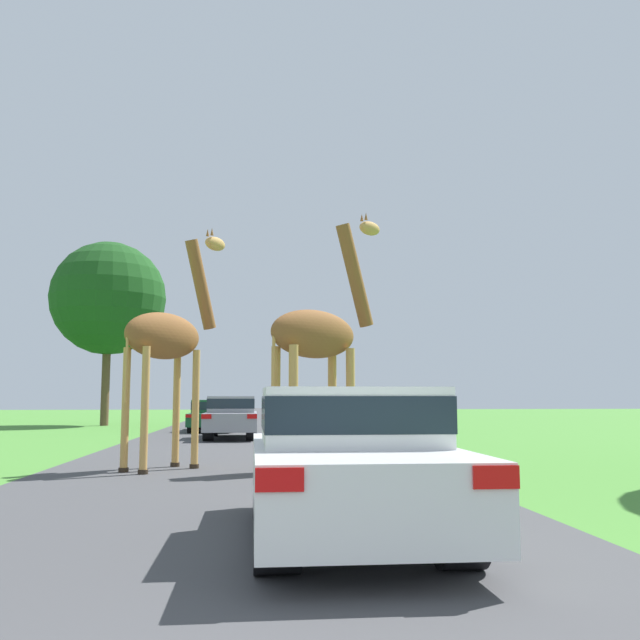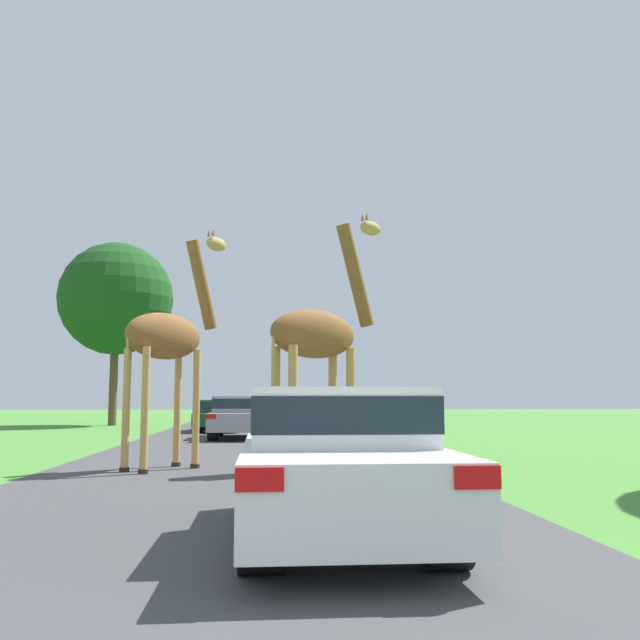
% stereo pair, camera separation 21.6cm
% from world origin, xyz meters
% --- Properties ---
extents(road, '(7.47, 120.00, 0.00)m').
position_xyz_m(road, '(0.00, 30.00, 0.00)').
color(road, '#424244').
rests_on(road, ground).
extents(giraffe_near_road, '(2.61, 1.97, 5.33)m').
position_xyz_m(giraffe_near_road, '(1.58, 12.14, 2.56)').
color(giraffe_near_road, tan).
rests_on(giraffe_near_road, ground).
extents(giraffe_companion, '(2.06, 2.21, 5.04)m').
position_xyz_m(giraffe_companion, '(-1.42, 12.52, 2.57)').
color(giraffe_companion, tan).
rests_on(giraffe_companion, ground).
extents(car_lead_maroon, '(1.87, 4.24, 1.50)m').
position_xyz_m(car_lead_maroon, '(1.22, 5.71, 0.78)').
color(car_lead_maroon, silver).
rests_on(car_lead_maroon, ground).
extents(car_queue_right, '(1.74, 4.43, 1.44)m').
position_xyz_m(car_queue_right, '(-0.45, 22.72, 0.78)').
color(car_queue_right, gray).
rests_on(car_queue_right, ground).
extents(car_queue_left, '(1.83, 4.73, 1.30)m').
position_xyz_m(car_queue_left, '(-1.38, 27.98, 0.70)').
color(car_queue_left, '#144C28').
rests_on(car_queue_left, ground).
extents(tree_centre_back, '(5.79, 5.79, 9.35)m').
position_xyz_m(tree_centre_back, '(-7.11, 34.03, 6.44)').
color(tree_centre_back, brown).
rests_on(tree_centre_back, ground).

